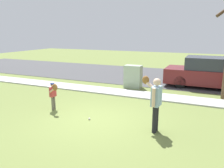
{
  "coord_description": "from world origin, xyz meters",
  "views": [
    {
      "loc": [
        3.53,
        -6.53,
        2.96
      ],
      "look_at": [
        0.09,
        1.25,
        1.0
      ],
      "focal_mm": 36.46,
      "sensor_mm": 36.0,
      "label": 1
    }
  ],
  "objects_px": {
    "baseball": "(89,119)",
    "parked_suv_maroon": "(211,73)",
    "person_child": "(53,92)",
    "person_adult": "(155,99)",
    "utility_cabinet": "(133,77)"
  },
  "relations": [
    {
      "from": "baseball",
      "to": "parked_suv_maroon",
      "type": "relative_size",
      "value": 0.02
    },
    {
      "from": "person_child",
      "to": "baseball",
      "type": "distance_m",
      "value": 1.89
    },
    {
      "from": "person_adult",
      "to": "utility_cabinet",
      "type": "height_order",
      "value": "person_adult"
    },
    {
      "from": "person_adult",
      "to": "parked_suv_maroon",
      "type": "bearing_deg",
      "value": -96.39
    },
    {
      "from": "utility_cabinet",
      "to": "person_child",
      "type": "bearing_deg",
      "value": -108.99
    },
    {
      "from": "person_child",
      "to": "utility_cabinet",
      "type": "xyz_separation_m",
      "value": [
        1.61,
        4.67,
        -0.1
      ]
    },
    {
      "from": "person_adult",
      "to": "person_child",
      "type": "distance_m",
      "value": 4.0
    },
    {
      "from": "utility_cabinet",
      "to": "person_adult",
      "type": "bearing_deg",
      "value": -64.65
    },
    {
      "from": "baseball",
      "to": "utility_cabinet",
      "type": "bearing_deg",
      "value": 91.42
    },
    {
      "from": "baseball",
      "to": "utility_cabinet",
      "type": "xyz_separation_m",
      "value": [
        -0.12,
        5.0,
        0.57
      ]
    },
    {
      "from": "parked_suv_maroon",
      "to": "baseball",
      "type": "bearing_deg",
      "value": 61.52
    },
    {
      "from": "person_adult",
      "to": "baseball",
      "type": "height_order",
      "value": "person_adult"
    },
    {
      "from": "baseball",
      "to": "parked_suv_maroon",
      "type": "xyz_separation_m",
      "value": [
        3.67,
        6.76,
        0.75
      ]
    },
    {
      "from": "person_child",
      "to": "parked_suv_maroon",
      "type": "relative_size",
      "value": 0.23
    },
    {
      "from": "person_adult",
      "to": "utility_cabinet",
      "type": "bearing_deg",
      "value": -59.15
    }
  ]
}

